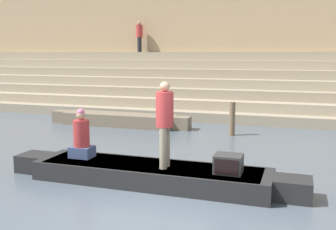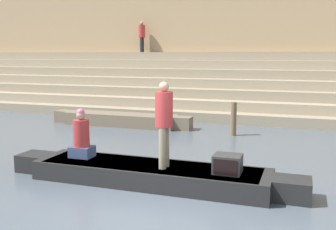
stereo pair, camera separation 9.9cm
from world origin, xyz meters
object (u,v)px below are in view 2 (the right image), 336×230
person_standing (164,119)px  person_rowing (82,138)px  rowboat_main (150,173)px  person_on_steps (142,35)px  moored_boat_shore (120,119)px  tv_set (228,164)px  mooring_post (234,119)px

person_standing → person_rowing: size_ratio=1.59×
rowboat_main → person_standing: person_standing is taller
rowboat_main → person_rowing: 1.82m
person_on_steps → moored_boat_shore: bearing=98.5°
person_rowing → person_on_steps: 12.96m
person_on_steps → tv_set: bearing=113.1°
rowboat_main → mooring_post: (0.82, 5.63, 0.35)m
person_standing → person_on_steps: bearing=118.0°
rowboat_main → moored_boat_shore: (-3.65, 6.07, 0.03)m
mooring_post → person_on_steps: person_on_steps is taller
person_on_steps → rowboat_main: bearing=106.9°
moored_boat_shore → person_on_steps: person_on_steps is taller
person_on_steps → mooring_post: bearing=126.4°
rowboat_main → person_standing: size_ratio=3.66×
person_on_steps → person_rowing: bearing=100.0°
person_standing → moored_boat_shore: (-4.01, 6.15, -1.19)m
person_standing → tv_set: (1.32, 0.04, -0.85)m
rowboat_main → tv_set: bearing=1.9°
person_standing → mooring_post: person_standing is taller
person_rowing → person_on_steps: size_ratio=0.69×
person_standing → tv_set: person_standing is taller
moored_boat_shore → tv_set: bearing=-49.1°
person_standing → moored_boat_shore: 7.44m
person_rowing → moored_boat_shore: bearing=92.3°
moored_boat_shore → person_on_steps: 7.26m
person_rowing → rowboat_main: bearing=-18.8°
person_rowing → moored_boat_shore: size_ratio=0.20×
mooring_post → person_on_steps: (-6.12, 6.56, 3.22)m
rowboat_main → moored_boat_shore: 7.09m
rowboat_main → person_standing: bearing=-9.5°
tv_set → moored_boat_shore: size_ratio=0.10×
person_standing → moored_boat_shore: bearing=126.3°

